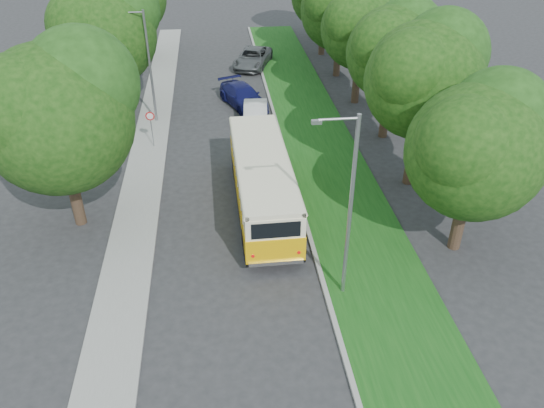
{
  "coord_description": "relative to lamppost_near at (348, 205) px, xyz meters",
  "views": [
    {
      "loc": [
        -0.48,
        -18.65,
        15.07
      ],
      "look_at": [
        1.89,
        2.31,
        1.5
      ],
      "focal_mm": 35.0,
      "sensor_mm": 36.0,
      "label": 1
    }
  ],
  "objects": [
    {
      "name": "treeline",
      "position": [
        -1.06,
        20.49,
        1.56
      ],
      "size": [
        24.27,
        41.91,
        9.46
      ],
      "color": "#332319",
      "rests_on": "ground"
    },
    {
      "name": "car_white",
      "position": [
        -2.05,
        17.17,
        -3.62
      ],
      "size": [
        1.99,
        4.68,
        1.5
      ],
      "primitive_type": "imported",
      "rotation": [
        0.0,
        0.0,
        -0.09
      ],
      "color": "silver",
      "rests_on": "ground"
    },
    {
      "name": "grass_verge",
      "position": [
        1.74,
        7.5,
        -4.3
      ],
      "size": [
        4.5,
        70.0,
        0.13
      ],
      "primitive_type": "cube",
      "color": "#144A13",
      "rests_on": "ground"
    },
    {
      "name": "lamppost_near",
      "position": [
        0.0,
        0.0,
        0.0
      ],
      "size": [
        1.71,
        0.16,
        8.0
      ],
      "color": "gray",
      "rests_on": "ground"
    },
    {
      "name": "lamppost_far",
      "position": [
        -8.91,
        18.5,
        -0.25
      ],
      "size": [
        1.71,
        0.16,
        7.5
      ],
      "color": "gray",
      "rests_on": "ground"
    },
    {
      "name": "car_blue",
      "position": [
        -2.66,
        20.7,
        -3.61
      ],
      "size": [
        3.85,
        5.66,
        1.52
      ],
      "primitive_type": "imported",
      "rotation": [
        0.0,
        0.0,
        0.36
      ],
      "color": "navy",
      "rests_on": "ground"
    },
    {
      "name": "vintage_bus",
      "position": [
        -2.59,
        6.66,
        -2.82
      ],
      "size": [
        2.83,
        10.49,
        3.11
      ],
      "primitive_type": null,
      "rotation": [
        0.0,
        0.0,
        0.01
      ],
      "color": "#FFB908",
      "rests_on": "ground"
    },
    {
      "name": "warning_sign",
      "position": [
        -8.71,
        14.48,
        -2.66
      ],
      "size": [
        0.56,
        0.1,
        2.5
      ],
      "color": "gray",
      "rests_on": "ground"
    },
    {
      "name": "curb",
      "position": [
        -0.61,
        7.5,
        -4.29
      ],
      "size": [
        0.2,
        70.0,
        0.15
      ],
      "primitive_type": "cube",
      "color": "gray",
      "rests_on": "ground"
    },
    {
      "name": "car_silver",
      "position": [
        -2.68,
        10.01,
        -3.71
      ],
      "size": [
        2.18,
        4.08,
        1.32
      ],
      "primitive_type": "imported",
      "rotation": [
        0.0,
        0.0,
        -0.17
      ],
      "color": "#A2A2A7",
      "rests_on": "ground"
    },
    {
      "name": "sidewalk",
      "position": [
        -9.01,
        7.5,
        -4.31
      ],
      "size": [
        2.2,
        70.0,
        0.12
      ],
      "primitive_type": "cube",
      "color": "gray",
      "rests_on": "ground"
    },
    {
      "name": "ground",
      "position": [
        -4.21,
        2.5,
        -4.37
      ],
      "size": [
        120.0,
        120.0,
        0.0
      ],
      "primitive_type": "plane",
      "color": "#2A2A2C",
      "rests_on": "ground"
    },
    {
      "name": "car_grey",
      "position": [
        -1.21,
        29.65,
        -3.6
      ],
      "size": [
        4.2,
        6.08,
        1.54
      ],
      "primitive_type": "imported",
      "rotation": [
        0.0,
        0.0,
        -0.33
      ],
      "color": "#575B5F",
      "rests_on": "ground"
    }
  ]
}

